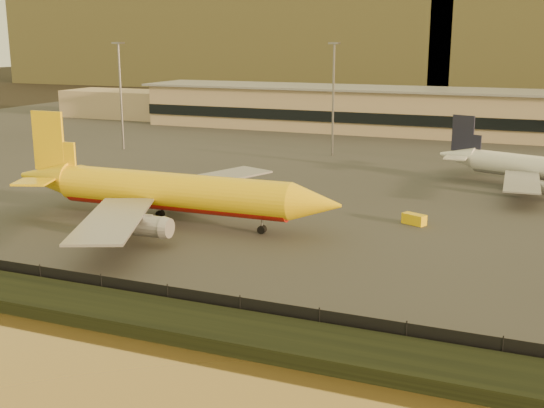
{
  "coord_description": "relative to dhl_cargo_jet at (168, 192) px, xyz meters",
  "views": [
    {
      "loc": [
        36.09,
        -68.36,
        26.46
      ],
      "look_at": [
        3.04,
        12.0,
        5.29
      ],
      "focal_mm": 45.0,
      "sensor_mm": 36.0,
      "label": 1
    }
  ],
  "objects": [
    {
      "name": "distant_hills",
      "position": [
        -6.42,
        325.42,
        26.54
      ],
      "size": [
        470.0,
        160.0,
        70.0
      ],
      "color": "brown",
      "rests_on": "ground"
    },
    {
      "name": "tarmac",
      "position": [
        14.32,
        80.42,
        -4.75
      ],
      "size": [
        320.0,
        220.0,
        0.2
      ],
      "primitive_type": "cube",
      "color": "#2D2D2D",
      "rests_on": "ground"
    },
    {
      "name": "gse_vehicle_white",
      "position": [
        0.13,
        17.08,
        -3.85
      ],
      "size": [
        3.87,
        2.57,
        1.6
      ],
      "primitive_type": "cube",
      "rotation": [
        0.0,
        0.0,
        -0.3
      ],
      "color": "silver",
      "rests_on": "tarmac"
    },
    {
      "name": "embankment",
      "position": [
        14.32,
        -31.58,
        -4.15
      ],
      "size": [
        320.0,
        7.0,
        1.4
      ],
      "primitive_type": "cube",
      "color": "black",
      "rests_on": "ground"
    },
    {
      "name": "dhl_cargo_jet",
      "position": [
        0.0,
        0.0,
        0.0
      ],
      "size": [
        51.98,
        51.06,
        15.57
      ],
      "rotation": [
        0.0,
        0.0,
        0.02
      ],
      "color": "yellow",
      "rests_on": "tarmac"
    },
    {
      "name": "gse_vehicle_yellow",
      "position": [
        33.2,
        13.11,
        -3.88
      ],
      "size": [
        3.74,
        2.78,
        1.53
      ],
      "primitive_type": "cube",
      "rotation": [
        0.0,
        0.0,
        -0.42
      ],
      "color": "yellow",
      "rests_on": "tarmac"
    },
    {
      "name": "ground",
      "position": [
        14.32,
        -14.58,
        -4.85
      ],
      "size": [
        900.0,
        900.0,
        0.0
      ],
      "primitive_type": "plane",
      "color": "black",
      "rests_on": "ground"
    },
    {
      "name": "apron_light_masts",
      "position": [
        29.32,
        60.42,
        10.86
      ],
      "size": [
        152.2,
        12.2,
        25.4
      ],
      "color": "slate",
      "rests_on": "tarmac"
    },
    {
      "name": "perimeter_fence",
      "position": [
        14.32,
        -27.58,
        -3.55
      ],
      "size": [
        300.0,
        0.05,
        2.2
      ],
      "primitive_type": "cube",
      "color": "black",
      "rests_on": "tarmac"
    },
    {
      "name": "terminal_building",
      "position": [
        -0.21,
        110.97,
        1.4
      ],
      "size": [
        202.0,
        25.0,
        12.6
      ],
      "color": "tan",
      "rests_on": "tarmac"
    }
  ]
}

